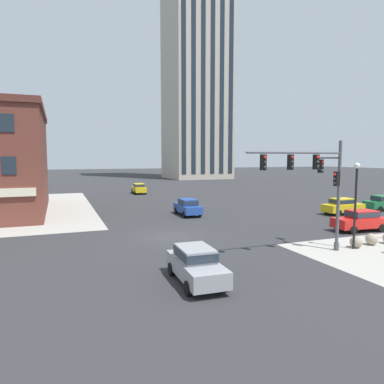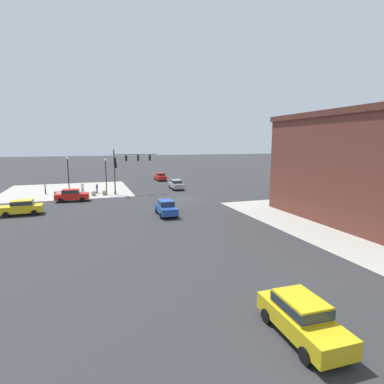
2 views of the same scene
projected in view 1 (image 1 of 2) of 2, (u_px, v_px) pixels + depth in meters
name	position (u px, v px, depth m)	size (l,w,h in m)	color
ground_plane	(170.00, 236.00, 26.24)	(320.00, 320.00, 0.00)	#2D2D30
traffic_signal_main	(318.00, 179.00, 21.45)	(6.81, 2.09, 6.94)	#4C4C51
bollard_sphere_curb_a	(356.00, 242.00, 22.83)	(0.79, 0.79, 0.79)	gray
bollard_sphere_curb_b	(372.00, 239.00, 23.57)	(0.79, 0.79, 0.79)	gray
street_lamp_corner_near	(356.00, 196.00, 22.26)	(0.36, 0.36, 5.56)	black
car_main_northbound_far	(139.00, 188.00, 57.08)	(2.00, 4.46, 1.68)	gold
car_main_southbound_near	(384.00, 202.00, 38.96)	(4.53, 2.16, 1.68)	#1E6B3D
car_main_southbound_far	(188.00, 206.00, 35.73)	(2.00, 4.45, 1.68)	#23479E
car_cross_eastbound	(196.00, 263.00, 16.48)	(2.03, 4.47, 1.68)	#99999E
car_cross_westbound	(343.00, 206.00, 36.28)	(4.44, 1.98, 1.68)	gold
car_main_mid	(361.00, 220.00, 28.05)	(4.52, 2.14, 1.68)	red
residential_tower_skyline_right	(196.00, 33.00, 96.65)	(16.36, 16.56, 80.56)	#B2A899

